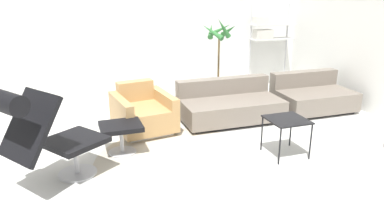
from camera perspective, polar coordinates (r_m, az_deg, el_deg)
The scene contains 11 objects.
ground_plane at distance 5.04m, azimuth -0.22°, elevation -6.47°, with size 12.00×12.00×0.00m, color silver.
wall_back at distance 7.37m, azimuth -7.52°, elevation 12.56°, with size 12.00×0.09×2.80m.
round_rug at distance 4.74m, azimuth -1.88°, elevation -8.09°, with size 2.13×2.13×0.01m.
lounge_chair at distance 4.15m, azimuth -22.05°, elevation -2.98°, with size 1.23×1.09×1.16m.
ottoman at distance 4.89m, azimuth -10.76°, elevation -3.66°, with size 0.53×0.45×0.40m.
armchair_red at distance 5.63m, azimuth -7.51°, elevation -1.06°, with size 0.91×0.99×0.69m.
couch_low at distance 6.05m, azimuth 5.72°, elevation 0.09°, with size 1.60×0.88×0.63m.
couch_second at distance 6.83m, azimuth 17.84°, elevation 1.40°, with size 1.28×0.88×0.63m.
side_table at distance 4.86m, azimuth 14.26°, elevation -2.37°, with size 0.48×0.48×0.49m.
potted_plant at distance 7.20m, azimuth 4.06°, elevation 6.09°, with size 0.65×0.66×1.53m.
shelf_unit at distance 7.98m, azimuth 11.15°, elevation 11.22°, with size 0.93×0.28×1.71m.
Camera 1 is at (-1.46, -4.34, 2.10)m, focal length 35.00 mm.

